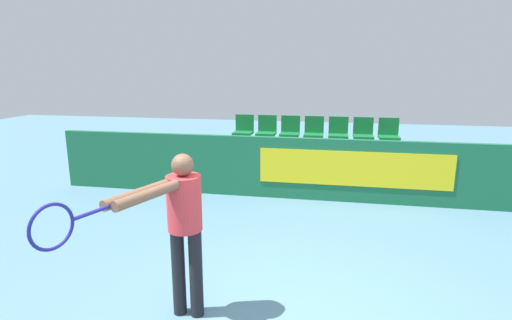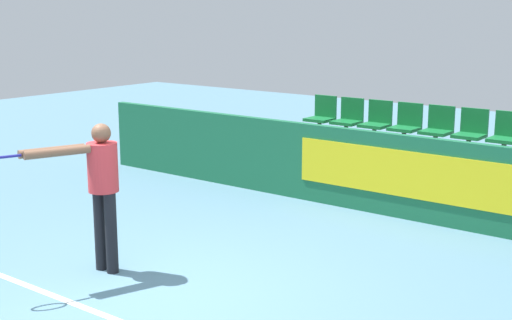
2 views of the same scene
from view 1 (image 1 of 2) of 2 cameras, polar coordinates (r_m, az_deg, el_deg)
The scene contains 18 objects.
barrier_wall at distance 7.38m, azimuth 7.74°, elevation -1.28°, with size 9.80×0.14×1.15m.
bleacher_tier_front at distance 7.98m, azimuth 7.72°, elevation -2.98°, with size 9.40×0.88×0.40m.
bleacher_tier_middle at distance 8.78m, azimuth 8.09°, elevation -0.17°, with size 9.40×0.88×0.80m.
stadium_chair_0 at distance 8.20m, azimuth -3.08°, elevation 0.79°, with size 0.42×0.41×0.56m.
stadium_chair_1 at distance 8.10m, azimuth 0.50°, elevation 0.64°, with size 0.42×0.41×0.56m.
stadium_chair_2 at distance 8.02m, azimuth 4.16°, elevation 0.49°, with size 0.42×0.41×0.56m.
stadium_chair_3 at distance 7.98m, azimuth 7.87°, elevation 0.33°, with size 0.42×0.41×0.56m.
stadium_chair_4 at distance 7.97m, azimuth 11.60°, elevation 0.17°, with size 0.42×0.41×0.56m.
stadium_chair_5 at distance 8.00m, azimuth 15.33°, elevation 0.02°, with size 0.42×0.41×0.56m.
stadium_chair_6 at distance 8.06m, azimuth 19.01°, elevation -0.14°, with size 0.42×0.41×0.56m.
stadium_chair_7 at distance 8.97m, azimuth -1.77°, elevation 4.45°, with size 0.42×0.41×0.56m.
stadium_chair_8 at distance 8.87m, azimuth 1.52°, elevation 4.36°, with size 0.42×0.41×0.56m.
stadium_chair_9 at distance 8.81m, azimuth 4.87°, elevation 4.25°, with size 0.42×0.41×0.56m.
stadium_chair_10 at distance 8.77m, azimuth 8.26°, elevation 4.12°, with size 0.42×0.41×0.56m.
stadium_chair_11 at distance 8.76m, azimuth 11.67°, elevation 3.98°, with size 0.42×0.41×0.56m.
stadium_chair_12 at distance 8.79m, azimuth 15.07°, elevation 3.82°, with size 0.42×0.41×0.56m.
stadium_chair_13 at distance 8.84m, azimuth 18.43°, elevation 3.66°, with size 0.42×0.41×0.56m.
tennis_player at distance 3.79m, azimuth -10.95°, elevation -8.44°, with size 0.67×1.53×1.63m.
Camera 1 is at (0.37, -3.02, 2.39)m, focal length 28.00 mm.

